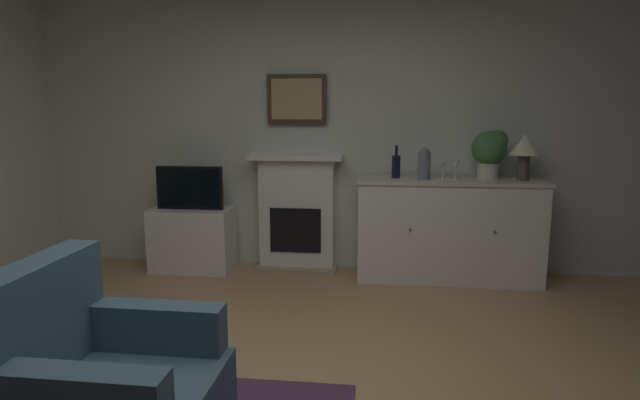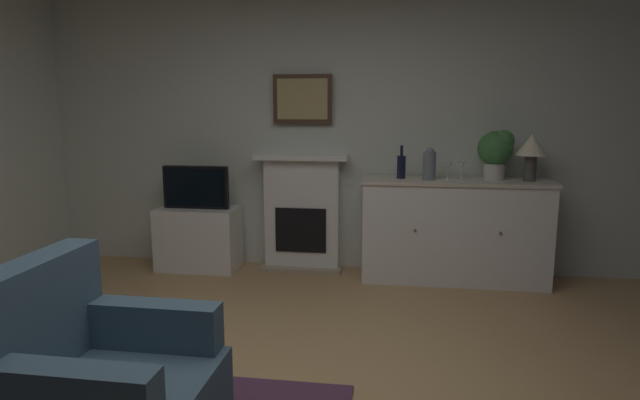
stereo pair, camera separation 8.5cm
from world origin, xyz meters
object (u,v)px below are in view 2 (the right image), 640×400
(sideboard_cabinet, at_px, (454,231))
(wine_glass_left, at_px, (448,166))
(potted_plant_small, at_px, (496,150))
(tv_set, at_px, (196,187))
(armchair, at_px, (98,386))
(table_lamp, at_px, (532,148))
(framed_picture, at_px, (302,99))
(tv_cabinet, at_px, (199,238))
(wine_bottle, at_px, (401,166))
(wine_glass_center, at_px, (461,166))
(fireplace_unit, at_px, (302,212))
(vase_decorative, at_px, (429,164))

(sideboard_cabinet, relative_size, wine_glass_left, 9.83)
(sideboard_cabinet, bearing_deg, wine_glass_left, -150.86)
(potted_plant_small, bearing_deg, wine_glass_left, -167.58)
(tv_set, height_order, armchair, tv_set)
(table_lamp, bearing_deg, armchair, -129.47)
(framed_picture, relative_size, armchair, 0.60)
(framed_picture, relative_size, table_lamp, 1.38)
(table_lamp, bearing_deg, potted_plant_small, 170.72)
(wine_glass_left, bearing_deg, tv_cabinet, 178.52)
(wine_bottle, bearing_deg, wine_glass_center, -7.39)
(fireplace_unit, relative_size, tv_cabinet, 1.47)
(sideboard_cabinet, height_order, armchair, armchair)
(wine_bottle, bearing_deg, sideboard_cabinet, -2.12)
(fireplace_unit, distance_m, tv_set, 1.02)
(wine_bottle, bearing_deg, framed_picture, 167.43)
(wine_glass_center, bearing_deg, vase_decorative, -179.62)
(tv_set, bearing_deg, framed_picture, 13.31)
(vase_decorative, bearing_deg, wine_glass_left, 2.02)
(vase_decorative, relative_size, tv_set, 0.45)
(wine_bottle, xyz_separation_m, tv_set, (-1.89, -0.03, -0.23))
(sideboard_cabinet, bearing_deg, armchair, -121.38)
(potted_plant_small, bearing_deg, tv_cabinet, -179.36)
(wine_glass_left, bearing_deg, vase_decorative, -177.98)
(framed_picture, relative_size, wine_glass_left, 3.33)
(table_lamp, height_order, wine_glass_left, table_lamp)
(potted_plant_small, height_order, armchair, potted_plant_small)
(framed_picture, xyz_separation_m, sideboard_cabinet, (1.40, -0.22, -1.15))
(table_lamp, distance_m, wine_glass_left, 0.70)
(vase_decorative, bearing_deg, wine_bottle, 164.17)
(framed_picture, bearing_deg, wine_glass_center, -10.75)
(fireplace_unit, distance_m, vase_decorative, 1.28)
(wine_glass_center, height_order, tv_cabinet, wine_glass_center)
(sideboard_cabinet, height_order, wine_glass_center, wine_glass_center)
(sideboard_cabinet, xyz_separation_m, wine_glass_center, (0.03, -0.05, 0.58))
(framed_picture, relative_size, sideboard_cabinet, 0.34)
(table_lamp, bearing_deg, vase_decorative, -176.61)
(tv_set, bearing_deg, wine_glass_center, -0.95)
(table_lamp, distance_m, tv_cabinet, 3.11)
(fireplace_unit, relative_size, vase_decorative, 3.91)
(wine_glass_center, xyz_separation_m, armchair, (-1.76, -2.78, -0.65))
(potted_plant_small, bearing_deg, tv_set, -178.86)
(framed_picture, xyz_separation_m, tv_cabinet, (-0.97, -0.21, -1.31))
(table_lamp, distance_m, potted_plant_small, 0.28)
(wine_bottle, distance_m, armchair, 3.18)
(sideboard_cabinet, height_order, tv_set, tv_set)
(wine_bottle, xyz_separation_m, wine_glass_center, (0.51, -0.07, 0.01))
(tv_set, xyz_separation_m, potted_plant_small, (2.70, 0.05, 0.38))
(fireplace_unit, relative_size, potted_plant_small, 2.56)
(framed_picture, bearing_deg, tv_set, -166.69)
(fireplace_unit, height_order, armchair, fireplace_unit)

